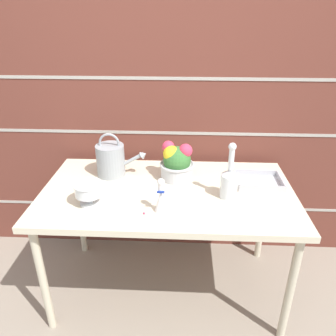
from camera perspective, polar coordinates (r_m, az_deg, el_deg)
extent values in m
plane|color=gray|center=(2.33, -0.05, -19.83)|extent=(12.00, 12.00, 0.00)
cube|color=brown|center=(2.20, 0.61, 10.92)|extent=(3.60, 0.08, 2.20)
cube|color=#A8A399|center=(2.47, 0.48, -6.64)|extent=(3.53, 0.00, 0.02)
cube|color=#A8A399|center=(2.21, 0.54, 6.12)|extent=(3.53, 0.00, 0.02)
cube|color=#A8A399|center=(2.12, 0.58, 15.33)|extent=(3.53, 0.00, 0.02)
cube|color=beige|center=(1.88, -0.06, -4.31)|extent=(1.43, 0.80, 0.04)
cylinder|color=beige|center=(1.98, -20.93, -17.83)|extent=(0.04, 0.04, 0.70)
cylinder|color=beige|center=(1.93, 20.49, -19.26)|extent=(0.04, 0.04, 0.70)
cylinder|color=beige|center=(2.48, -15.14, -7.24)|extent=(0.04, 0.04, 0.70)
cylinder|color=beige|center=(2.43, 16.19, -8.06)|extent=(0.04, 0.04, 0.70)
cylinder|color=#93999E|center=(2.03, -9.97, 1.34)|extent=(0.17, 0.17, 0.20)
cylinder|color=#93999E|center=(2.00, -6.12, 1.52)|extent=(0.14, 0.02, 0.09)
cone|color=#93999E|center=(1.98, -4.23, 2.36)|extent=(0.05, 0.05, 0.06)
torus|color=#93999E|center=(1.99, -10.21, 4.26)|extent=(0.13, 0.01, 0.13)
cylinder|color=silver|center=(1.79, -13.40, -5.93)|extent=(0.10, 0.10, 0.01)
cylinder|color=silver|center=(1.77, -13.50, -5.15)|extent=(0.04, 0.04, 0.05)
sphere|color=silver|center=(1.77, -13.51, -5.09)|extent=(0.04, 0.04, 0.04)
cylinder|color=silver|center=(1.75, -13.68, -3.66)|extent=(0.14, 0.14, 0.06)
torus|color=silver|center=(1.73, -13.78, -2.77)|extent=(0.15, 0.15, 0.01)
cylinder|color=#BCBCC1|center=(1.98, 1.56, -0.55)|extent=(0.20, 0.20, 0.09)
torus|color=#BCBCC1|center=(1.96, 1.57, 0.63)|extent=(0.21, 0.21, 0.01)
sphere|color=#387033|center=(1.95, 1.58, 1.41)|extent=(0.17, 0.17, 0.17)
sphere|color=yellow|center=(1.92, 0.57, 2.50)|extent=(0.10, 0.10, 0.10)
sphere|color=#E03856|center=(1.95, 0.04, 3.70)|extent=(0.07, 0.07, 0.07)
sphere|color=#E03856|center=(1.92, 3.06, 3.04)|extent=(0.08, 0.08, 0.08)
cylinder|color=silver|center=(1.80, 10.55, -3.12)|extent=(0.09, 0.09, 0.13)
cone|color=silver|center=(1.76, 10.77, -0.74)|extent=(0.09, 0.09, 0.03)
cylinder|color=silver|center=(1.73, 10.97, 1.46)|extent=(0.03, 0.03, 0.12)
sphere|color=silver|center=(1.70, 11.17, 3.67)|extent=(0.04, 0.04, 0.04)
cone|color=white|center=(1.65, -1.22, -5.70)|extent=(0.07, 0.07, 0.13)
cylinder|color=white|center=(1.61, -1.25, -3.15)|extent=(0.03, 0.03, 0.04)
sphere|color=white|center=(1.60, -1.26, -2.48)|extent=(0.04, 0.04, 0.04)
cube|color=#193399|center=(1.61, -1.28, -4.22)|extent=(0.04, 0.01, 0.01)
cube|color=#B7B7BC|center=(2.01, 15.44, -2.56)|extent=(0.26, 0.20, 0.01)
cube|color=#B7B7BC|center=(1.91, 16.08, -3.58)|extent=(0.26, 0.01, 0.04)
cube|color=#B7B7BC|center=(2.09, 14.96, -0.85)|extent=(0.26, 0.01, 0.04)
cube|color=#B7B7BC|center=(1.97, 11.81, -2.10)|extent=(0.01, 0.20, 0.04)
cube|color=#B7B7BC|center=(2.03, 19.07, -2.20)|extent=(0.01, 0.20, 0.04)
sphere|color=#E03856|center=(1.67, -4.20, -7.88)|extent=(0.01, 0.01, 0.01)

